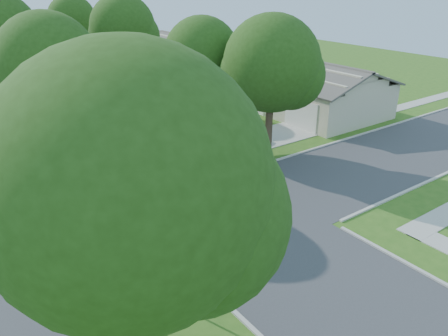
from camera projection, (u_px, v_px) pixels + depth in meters
ground at (225, 216)px, 20.72m from camera, size 100.00×100.00×0.00m
road_ns at (225, 216)px, 20.72m from camera, size 7.00×100.00×0.02m
sidewalk_ne at (121, 90)px, 43.26m from camera, size 1.20×40.00×0.04m
driveway at (257, 140)px, 30.20m from camera, size 8.80×3.60×0.05m
stop_sign_sw at (193, 264)px, 13.90m from camera, size 1.05×0.80×2.98m
stop_sign_ne at (243, 130)px, 25.90m from camera, size 1.05×0.80×2.98m
tree_e_near at (203, 58)px, 27.66m from camera, size 4.97×4.80×8.28m
tree_e_mid at (124, 30)px, 36.31m from camera, size 5.59×5.40×9.21m
tree_e_far at (73, 22)px, 46.06m from camera, size 5.17×5.00×8.72m
tree_w_near at (50, 67)px, 22.44m from camera, size 5.38×5.20×8.97m
tree_w_mid at (1, 36)px, 31.19m from camera, size 5.80×5.60×9.56m
tree_sw_corner at (134, 197)px, 9.02m from camera, size 6.21×6.00×9.55m
tree_ne_corner at (272, 68)px, 24.98m from camera, size 5.80×5.60×8.66m
house_ne_near at (302, 91)px, 36.82m from camera, size 8.42×13.60×4.23m
house_ne_far at (190, 60)px, 50.17m from camera, size 8.42×13.60×4.23m
car_driveway at (232, 135)px, 29.18m from camera, size 4.44×2.06×1.41m
car_curb_east at (87, 85)px, 42.51m from camera, size 1.61×3.93×1.34m
car_curb_west at (0, 81)px, 44.67m from camera, size 1.73×4.05×1.16m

